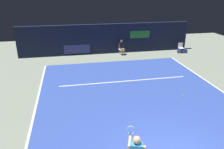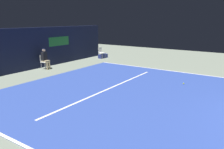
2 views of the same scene
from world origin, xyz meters
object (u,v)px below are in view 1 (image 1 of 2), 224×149
(line_judge_on_chair, at_px, (122,47))
(tennis_ball, at_px, (183,95))
(courtside_chair_near, at_px, (181,47))
(equipment_bag, at_px, (182,51))

(line_judge_on_chair, xyz_separation_m, tennis_ball, (1.43, -8.37, -0.64))
(line_judge_on_chair, distance_m, tennis_ball, 8.52)
(line_judge_on_chair, bearing_deg, courtside_chair_near, -4.60)
(line_judge_on_chair, relative_size, equipment_bag, 1.57)
(courtside_chair_near, bearing_deg, equipment_bag, -35.62)
(tennis_ball, bearing_deg, equipment_bag, 62.74)
(tennis_ball, xyz_separation_m, equipment_bag, (4.05, 7.86, 0.11))
(tennis_ball, distance_m, equipment_bag, 8.84)
(tennis_ball, relative_size, equipment_bag, 0.08)
(tennis_ball, bearing_deg, courtside_chair_near, 63.69)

